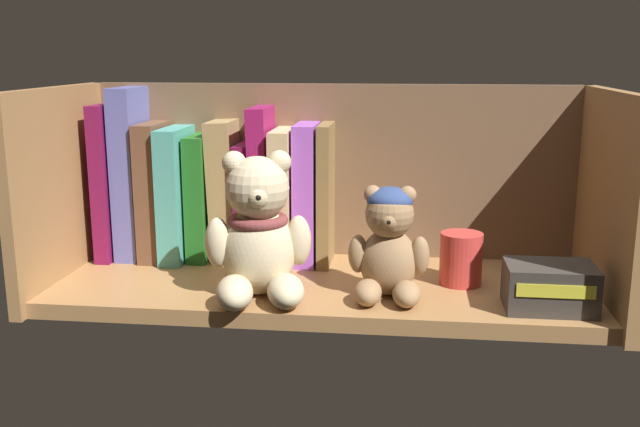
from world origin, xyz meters
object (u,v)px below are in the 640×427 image
book_1 (135,172)px  book_6 (248,201)px  book_4 (203,196)px  teddy_bear_smaller (389,245)px  book_9 (308,192)px  book_3 (181,192)px  book_2 (159,189)px  book_8 (286,194)px  book_0 (116,179)px  teddy_bear_larger (258,236)px  book_5 (227,190)px  book_7 (265,183)px  book_10 (327,192)px  small_product_box (549,287)px  pillar_candle (461,259)px

book_1 → book_6: book_1 is taller
book_4 → book_1: bearing=180.0°
teddy_bear_smaller → book_9: bearing=128.4°
book_3 → teddy_bear_smaller: bearing=-26.2°
book_2 → book_9: 22.05cm
book_8 → book_0: bearing=180.0°
book_2 → teddy_bear_larger: 24.90cm
book_9 → teddy_bear_larger: 17.40cm
book_2 → book_6: bearing=0.0°
book_0 → book_5: size_ratio=1.12×
book_3 → book_9: book_9 is taller
book_7 → book_10: (8.94, 0.00, -1.11)cm
book_6 → book_1: bearing=180.0°
book_3 → small_product_box: size_ratio=1.87×
book_4 → book_9: (15.39, 0.00, 0.91)cm
book_6 → book_9: book_9 is taller
book_8 → book_10: (5.93, 0.00, 0.40)cm
book_3 → book_4: bearing=0.0°
book_0 → book_4: book_0 is taller
book_6 → teddy_bear_larger: 17.57cm
book_7 → pillar_candle: (27.37, -9.16, -7.61)cm
book_5 → small_product_box: book_5 is taller
book_9 → book_6: bearing=180.0°
book_4 → small_product_box: book_4 is taller
book_10 → pillar_candle: bearing=-26.4°
book_2 → book_7: (15.81, 0.00, 1.18)cm
teddy_bear_larger → book_8: bearing=88.0°
small_product_box → book_8: bearing=152.8°
book_2 → small_product_box: (52.79, -17.44, -7.12)cm
book_0 → book_7: size_ratio=1.01×
book_6 → book_10: (11.54, 0.00, 1.46)cm
book_2 → book_5: book_5 is taller
book_6 → book_3: bearing=180.0°
book_4 → book_5: 3.62cm
book_2 → book_5: bearing=0.0°
book_6 → book_10: size_ratio=0.85×
book_5 → book_7: book_7 is taller
book_5 → book_2: bearing=180.0°
book_1 → book_3: 7.36cm
book_0 → book_1: (3.07, 0.00, 1.15)cm
pillar_candle → small_product_box: 12.71cm
book_6 → teddy_bear_smaller: bearing=-35.9°
book_3 → book_8: (15.45, 0.00, -0.03)cm
book_1 → book_9: bearing=0.0°
book_6 → small_product_box: (39.58, -17.44, -5.72)cm
book_2 → book_8: (18.82, 0.00, -0.33)cm
small_product_box → book_5: bearing=157.8°
book_4 → pillar_candle: 38.06cm
teddy_bear_larger → book_0: bearing=145.8°
book_2 → book_7: book_7 is taller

